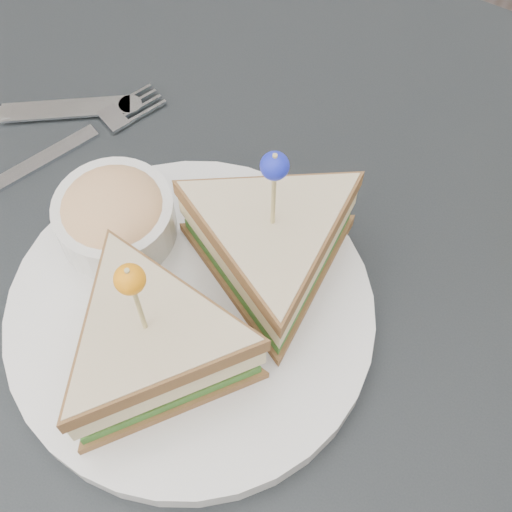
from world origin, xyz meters
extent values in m
plane|color=#3F3833|center=(0.00, 0.00, 0.00)|extent=(3.50, 3.50, 0.00)
cube|color=black|center=(0.00, 0.00, 0.73)|extent=(0.80, 0.80, 0.03)
cylinder|color=black|center=(-0.35, 0.35, 0.36)|extent=(0.04, 0.04, 0.72)
cylinder|color=white|center=(-0.02, -0.04, 0.76)|extent=(0.35, 0.35, 0.02)
cylinder|color=white|center=(-0.02, -0.04, 0.77)|extent=(0.35, 0.35, 0.00)
cylinder|color=tan|center=(-0.01, -0.09, 0.87)|extent=(0.00, 0.00, 0.08)
sphere|color=orange|center=(-0.01, -0.09, 0.90)|extent=(0.02, 0.02, 0.02)
cylinder|color=tan|center=(0.02, 0.02, 0.87)|extent=(0.00, 0.00, 0.08)
sphere|color=#1925BD|center=(0.02, 0.02, 0.90)|extent=(0.02, 0.02, 0.02)
cylinder|color=white|center=(-0.10, -0.01, 0.79)|extent=(0.12, 0.12, 0.04)
ellipsoid|color=#E0B772|center=(-0.10, -0.01, 0.80)|extent=(0.10, 0.10, 0.04)
cube|color=silver|center=(-0.21, 0.02, 0.75)|extent=(0.06, 0.12, 0.00)
cube|color=silver|center=(-0.18, 0.09, 0.75)|extent=(0.03, 0.03, 0.00)
cube|color=silver|center=(-0.22, 0.08, 0.75)|extent=(0.11, 0.08, 0.00)
cylinder|color=silver|center=(-0.18, 0.11, 0.75)|extent=(0.03, 0.03, 0.00)
camera|label=1|loc=(0.13, -0.21, 1.24)|focal=50.00mm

